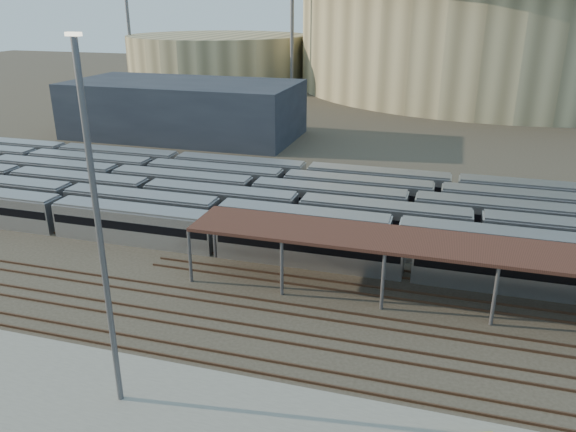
# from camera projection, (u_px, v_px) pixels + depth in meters

# --- Properties ---
(ground) EXTENTS (420.00, 420.00, 0.00)m
(ground) POSITION_uv_depth(u_px,v_px,m) (271.00, 301.00, 47.55)
(ground) COLOR #383026
(ground) RESTS_ON ground
(apron) EXTENTS (50.00, 9.00, 0.20)m
(apron) POSITION_uv_depth(u_px,v_px,m) (122.00, 401.00, 35.41)
(apron) COLOR gray
(apron) RESTS_ON ground
(subway_trains) EXTENTS (119.79, 23.90, 3.60)m
(subway_trains) POSITION_uv_depth(u_px,v_px,m) (266.00, 203.00, 65.24)
(subway_trains) COLOR silver
(subway_trains) RESTS_ON ground
(inspection_shed) EXTENTS (60.30, 6.00, 5.30)m
(inspection_shed) POSITION_uv_depth(u_px,v_px,m) (555.00, 260.00, 43.50)
(inspection_shed) COLOR #5D5C62
(inspection_shed) RESTS_ON ground
(empty_tracks) EXTENTS (170.00, 9.62, 0.18)m
(empty_tracks) POSITION_uv_depth(u_px,v_px,m) (251.00, 331.00, 43.04)
(empty_tracks) COLOR #4C3323
(empty_tracks) RESTS_ON ground
(stadium) EXTENTS (124.00, 124.00, 32.50)m
(stadium) POSITION_uv_depth(u_px,v_px,m) (506.00, 28.00, 160.35)
(stadium) COLOR tan
(stadium) RESTS_ON ground
(secondary_arena) EXTENTS (56.00, 56.00, 14.00)m
(secondary_arena) POSITION_uv_depth(u_px,v_px,m) (218.00, 58.00, 177.35)
(secondary_arena) COLOR tan
(secondary_arena) RESTS_ON ground
(service_building) EXTENTS (42.00, 20.00, 10.00)m
(service_building) POSITION_uv_depth(u_px,v_px,m) (184.00, 109.00, 104.29)
(service_building) COLOR #1E232D
(service_building) RESTS_ON ground
(floodlight_0) EXTENTS (4.00, 1.00, 38.40)m
(floodlight_0) POSITION_uv_depth(u_px,v_px,m) (292.00, 14.00, 146.60)
(floodlight_0) COLOR #5D5C62
(floodlight_0) RESTS_ON ground
(floodlight_1) EXTENTS (4.00, 1.00, 38.40)m
(floodlight_1) POSITION_uv_depth(u_px,v_px,m) (127.00, 12.00, 170.15)
(floodlight_1) COLOR #5D5C62
(floodlight_1) RESTS_ON ground
(floodlight_3) EXTENTS (4.00, 1.00, 38.40)m
(floodlight_3) POSITION_uv_depth(u_px,v_px,m) (392.00, 11.00, 186.05)
(floodlight_3) COLOR #5D5C62
(floodlight_3) RESTS_ON ground
(yard_light_pole) EXTENTS (0.82, 0.36, 22.11)m
(yard_light_pole) POSITION_uv_depth(u_px,v_px,m) (100.00, 237.00, 31.56)
(yard_light_pole) COLOR #5D5C62
(yard_light_pole) RESTS_ON apron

